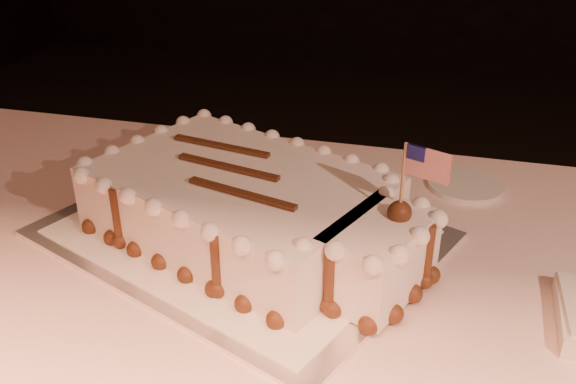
# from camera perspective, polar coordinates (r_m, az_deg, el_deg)

# --- Properties ---
(cake_board) EXTENTS (0.72, 0.64, 0.01)m
(cake_board) POSITION_cam_1_polar(r_m,az_deg,el_deg) (1.05, -4.22, -3.74)
(cake_board) COLOR white
(cake_board) RESTS_ON banquet_table
(doily) EXTENTS (0.64, 0.58, 0.00)m
(doily) POSITION_cam_1_polar(r_m,az_deg,el_deg) (1.05, -4.23, -3.51)
(doily) COLOR white
(doily) RESTS_ON cake_board
(sheet_cake) EXTENTS (0.59, 0.46, 0.22)m
(sheet_cake) POSITION_cam_1_polar(r_m,az_deg,el_deg) (1.01, -2.99, -1.47)
(sheet_cake) COLOR white
(sheet_cake) RESTS_ON doily
(side_plate) EXTENTS (0.14, 0.14, 0.01)m
(side_plate) POSITION_cam_1_polar(r_m,az_deg,el_deg) (1.24, 15.51, 0.59)
(side_plate) COLOR silver
(side_plate) RESTS_ON banquet_table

